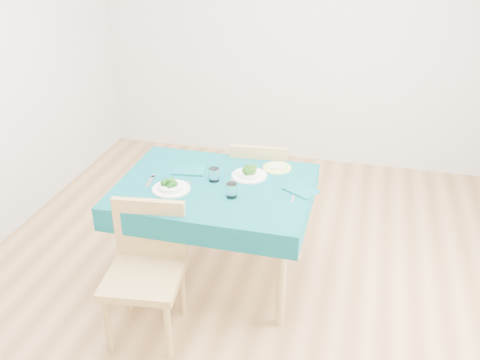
% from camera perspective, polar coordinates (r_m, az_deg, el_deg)
% --- Properties ---
extents(room_shell, '(4.02, 4.52, 2.73)m').
position_cam_1_polar(room_shell, '(3.23, 0.00, 7.86)').
color(room_shell, '#986B3F').
rests_on(room_shell, ground).
extents(table, '(1.28, 0.98, 0.76)m').
position_cam_1_polar(table, '(3.76, -2.62, -5.62)').
color(table, '#074C53').
rests_on(table, ground).
extents(chair_near, '(0.51, 0.54, 1.12)m').
position_cam_1_polar(chair_near, '(3.24, -10.46, -8.33)').
color(chair_near, tan).
rests_on(chair_near, ground).
extents(chair_far, '(0.47, 0.50, 1.06)m').
position_cam_1_polar(chair_far, '(4.21, 2.27, 0.62)').
color(chair_far, tan).
rests_on(chair_far, ground).
extents(bowl_near, '(0.25, 0.25, 0.08)m').
position_cam_1_polar(bowl_near, '(3.51, -7.37, -0.49)').
color(bowl_near, white).
rests_on(bowl_near, table).
extents(bowl_far, '(0.24, 0.24, 0.07)m').
position_cam_1_polar(bowl_far, '(3.66, 1.00, 0.92)').
color(bowl_far, white).
rests_on(bowl_far, table).
extents(fork_near, '(0.04, 0.17, 0.00)m').
position_cam_1_polar(fork_near, '(3.66, -9.58, -0.13)').
color(fork_near, silver).
rests_on(fork_near, table).
extents(knife_near, '(0.08, 0.22, 0.00)m').
position_cam_1_polar(knife_near, '(3.54, -6.44, -0.87)').
color(knife_near, silver).
rests_on(knife_near, table).
extents(fork_far, '(0.05, 0.19, 0.00)m').
position_cam_1_polar(fork_far, '(3.64, -0.76, 0.11)').
color(fork_far, silver).
rests_on(fork_far, table).
extents(knife_far, '(0.02, 0.23, 0.00)m').
position_cam_1_polar(knife_far, '(3.47, 5.86, -1.51)').
color(knife_far, silver).
rests_on(knife_far, table).
extents(napkin_near, '(0.24, 0.18, 0.01)m').
position_cam_1_polar(napkin_near, '(3.76, -5.43, 1.05)').
color(napkin_near, '#0B555C').
rests_on(napkin_near, table).
extents(napkin_far, '(0.25, 0.23, 0.01)m').
position_cam_1_polar(napkin_far, '(3.51, 6.53, -1.09)').
color(napkin_far, '#0B555C').
rests_on(napkin_far, table).
extents(tumbler_center, '(0.07, 0.07, 0.09)m').
position_cam_1_polar(tumbler_center, '(3.60, -2.80, 0.57)').
color(tumbler_center, white).
rests_on(tumbler_center, table).
extents(tumbler_side, '(0.07, 0.07, 0.09)m').
position_cam_1_polar(tumbler_side, '(3.40, -0.90, -1.11)').
color(tumbler_side, white).
rests_on(tumbler_side, table).
extents(side_plate, '(0.20, 0.20, 0.01)m').
position_cam_1_polar(side_plate, '(3.79, 3.97, 1.30)').
color(side_plate, '#BFD668').
rests_on(side_plate, table).
extents(bread_slice, '(0.11, 0.11, 0.01)m').
position_cam_1_polar(bread_slice, '(3.78, 3.98, 1.47)').
color(bread_slice, beige).
rests_on(bread_slice, side_plate).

